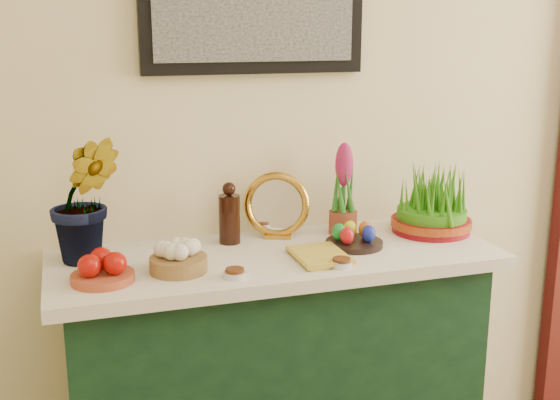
% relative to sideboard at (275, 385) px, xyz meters
% --- Properties ---
extents(sideboard, '(1.30, 0.45, 0.85)m').
position_rel_sideboard_xyz_m(sideboard, '(0.00, 0.00, 0.00)').
color(sideboard, '#163C1F').
rests_on(sideboard, ground).
extents(tablecloth, '(1.40, 0.55, 0.04)m').
position_rel_sideboard_xyz_m(tablecloth, '(0.00, 0.00, 0.45)').
color(tablecloth, white).
rests_on(tablecloth, sideboard).
extents(hyacinth_green, '(0.26, 0.22, 0.51)m').
position_rel_sideboard_xyz_m(hyacinth_green, '(-0.56, 0.08, 0.72)').
color(hyacinth_green, '#2D7B27').
rests_on(hyacinth_green, tablecloth).
extents(apple_bowl, '(0.22, 0.22, 0.09)m').
position_rel_sideboard_xyz_m(apple_bowl, '(-0.54, -0.11, 0.50)').
color(apple_bowl, '#AC4729').
rests_on(apple_bowl, tablecloth).
extents(garlic_basket, '(0.22, 0.22, 0.09)m').
position_rel_sideboard_xyz_m(garlic_basket, '(-0.32, -0.09, 0.50)').
color(garlic_basket, olive).
rests_on(garlic_basket, tablecloth).
extents(vinegar_cruet, '(0.07, 0.07, 0.20)m').
position_rel_sideboard_xyz_m(vinegar_cruet, '(-0.11, 0.14, 0.55)').
color(vinegar_cruet, black).
rests_on(vinegar_cruet, tablecloth).
extents(mirror, '(0.23, 0.13, 0.22)m').
position_rel_sideboard_xyz_m(mirror, '(0.05, 0.15, 0.57)').
color(mirror, '#BB882A').
rests_on(mirror, tablecloth).
extents(book, '(0.14, 0.20, 0.03)m').
position_rel_sideboard_xyz_m(book, '(0.03, -0.11, 0.48)').
color(book, gold).
rests_on(book, tablecloth).
extents(spice_dish_left, '(0.07, 0.07, 0.03)m').
position_rel_sideboard_xyz_m(spice_dish_left, '(-0.18, -0.19, 0.48)').
color(spice_dish_left, silver).
rests_on(spice_dish_left, tablecloth).
extents(spice_dish_right, '(0.07, 0.07, 0.03)m').
position_rel_sideboard_xyz_m(spice_dish_right, '(0.14, -0.20, 0.48)').
color(spice_dish_right, silver).
rests_on(spice_dish_right, tablecloth).
extents(egg_plate, '(0.24, 0.24, 0.08)m').
position_rel_sideboard_xyz_m(egg_plate, '(0.26, -0.02, 0.49)').
color(egg_plate, black).
rests_on(egg_plate, tablecloth).
extents(hyacinth_pink, '(0.10, 0.10, 0.32)m').
position_rel_sideboard_xyz_m(hyacinth_pink, '(0.28, 0.12, 0.61)').
color(hyacinth_pink, brown).
rests_on(hyacinth_pink, tablecloth).
extents(wheatgrass_sabzeh, '(0.28, 0.28, 0.22)m').
position_rel_sideboard_xyz_m(wheatgrass_sabzeh, '(0.58, 0.05, 0.56)').
color(wheatgrass_sabzeh, maroon).
rests_on(wheatgrass_sabzeh, tablecloth).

